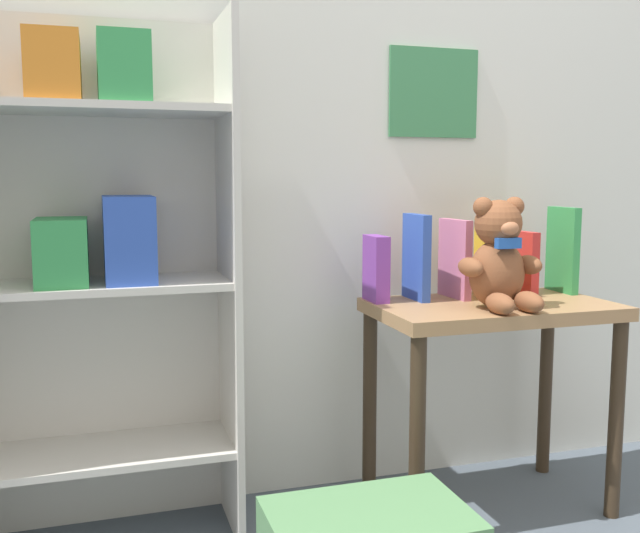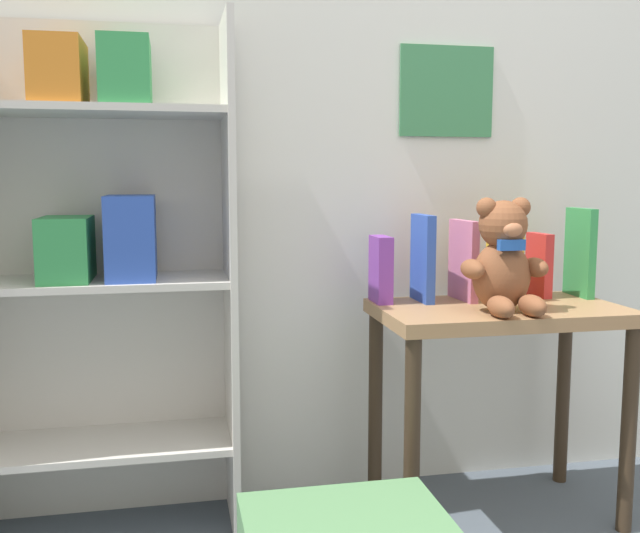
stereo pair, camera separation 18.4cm
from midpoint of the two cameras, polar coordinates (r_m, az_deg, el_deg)
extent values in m
cube|color=silver|center=(2.20, 4.53, 15.63)|extent=(4.80, 0.06, 2.50)
cube|color=#3D8451|center=(2.18, 6.67, 13.65)|extent=(0.28, 0.01, 0.26)
cube|color=beige|center=(1.86, -10.15, -1.08)|extent=(0.02, 0.28, 1.32)
cube|color=beige|center=(1.98, -19.96, -0.91)|extent=(0.66, 0.02, 1.32)
cube|color=beige|center=(1.95, -19.58, -13.85)|extent=(0.63, 0.26, 0.02)
cube|color=beige|center=(1.85, -20.13, -1.46)|extent=(0.63, 0.26, 0.02)
cube|color=beige|center=(1.84, -20.71, 11.73)|extent=(0.63, 0.26, 0.02)
cube|color=orange|center=(1.84, -23.35, 14.34)|extent=(0.12, 0.20, 0.16)
cube|color=#33934C|center=(1.83, -18.35, 14.67)|extent=(0.12, 0.20, 0.16)
cube|color=#33934C|center=(1.83, -22.70, 1.10)|extent=(0.12, 0.20, 0.16)
cube|color=#2D51B7|center=(1.82, -17.86, 2.10)|extent=(0.12, 0.20, 0.21)
cube|color=#9E754C|center=(1.99, 11.06, -3.39)|extent=(0.65, 0.38, 0.04)
cylinder|color=#37291A|center=(1.80, 4.82, -14.02)|extent=(0.04, 0.04, 0.55)
cylinder|color=#37291A|center=(2.09, 20.28, -11.46)|extent=(0.04, 0.04, 0.55)
cylinder|color=#37291A|center=(2.09, 1.44, -11.04)|extent=(0.04, 0.04, 0.55)
cylinder|color=#37291A|center=(2.34, 15.45, -9.30)|extent=(0.04, 0.04, 0.55)
ellipsoid|color=brown|center=(1.90, 11.30, -0.59)|extent=(0.15, 0.12, 0.18)
sphere|color=brown|center=(1.89, 11.40, 3.40)|extent=(0.12, 0.12, 0.12)
sphere|color=brown|center=(1.86, 10.19, 4.71)|extent=(0.05, 0.05, 0.05)
sphere|color=brown|center=(1.91, 12.65, 4.70)|extent=(0.05, 0.05, 0.05)
ellipsoid|color=#B56E48|center=(1.84, 12.18, 3.00)|extent=(0.05, 0.04, 0.04)
ellipsoid|color=brown|center=(1.84, 9.19, -0.07)|extent=(0.05, 0.10, 0.05)
ellipsoid|color=brown|center=(1.93, 13.77, 0.12)|extent=(0.05, 0.10, 0.05)
ellipsoid|color=brown|center=(1.81, 11.42, -2.96)|extent=(0.05, 0.11, 0.05)
ellipsoid|color=brown|center=(1.86, 13.69, -2.80)|extent=(0.05, 0.11, 0.05)
cube|color=#2356B2|center=(1.85, 12.10, 1.83)|extent=(0.07, 0.02, 0.03)
cube|color=purple|center=(1.96, 1.85, -0.18)|extent=(0.04, 0.11, 0.18)
cube|color=#2D51B7|center=(1.99, 5.11, 0.75)|extent=(0.03, 0.14, 0.24)
cube|color=#D17093|center=(2.04, 8.22, 0.61)|extent=(0.03, 0.15, 0.22)
cube|color=gold|center=(2.08, 11.26, 0.65)|extent=(0.04, 0.15, 0.22)
cube|color=red|center=(2.16, 13.75, 0.31)|extent=(0.03, 0.11, 0.18)
cube|color=#33934C|center=(2.21, 16.62, 1.28)|extent=(0.03, 0.14, 0.25)
camera|label=1|loc=(0.09, -92.86, -0.36)|focal=40.00mm
camera|label=2|loc=(0.09, 87.14, 0.36)|focal=40.00mm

